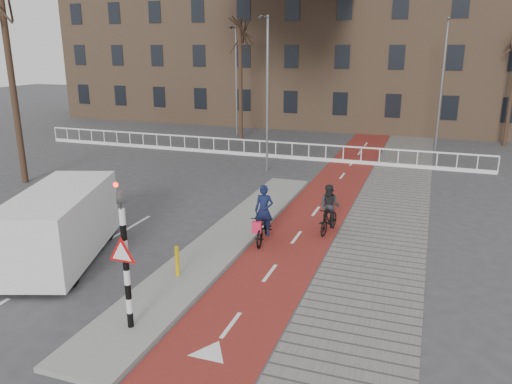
% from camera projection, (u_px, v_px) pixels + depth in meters
% --- Properties ---
extents(ground, '(120.00, 120.00, 0.00)m').
position_uv_depth(ground, '(193.00, 296.00, 13.25)').
color(ground, '#38383A').
rests_on(ground, ground).
extents(bike_lane, '(2.50, 60.00, 0.01)m').
position_uv_depth(bike_lane, '(326.00, 198.00, 21.81)').
color(bike_lane, maroon).
rests_on(bike_lane, ground).
extents(sidewalk, '(3.00, 60.00, 0.01)m').
position_uv_depth(sidewalk, '(392.00, 204.00, 20.91)').
color(sidewalk, slate).
rests_on(sidewalk, ground).
extents(curb_island, '(1.80, 16.00, 0.12)m').
position_uv_depth(curb_island, '(227.00, 238.00, 17.07)').
color(curb_island, gray).
rests_on(curb_island, ground).
extents(traffic_signal, '(0.80, 0.80, 3.68)m').
position_uv_depth(traffic_signal, '(125.00, 252.00, 11.05)').
color(traffic_signal, black).
rests_on(traffic_signal, curb_island).
extents(bollard, '(0.12, 0.12, 0.88)m').
position_uv_depth(bollard, '(177.00, 261.00, 14.05)').
color(bollard, '#DDB80C').
rests_on(bollard, curb_island).
extents(cyclist_near, '(0.86, 1.95, 1.96)m').
position_uv_depth(cyclist_near, '(264.00, 223.00, 16.74)').
color(cyclist_near, black).
rests_on(cyclist_near, bike_lane).
extents(cyclist_far, '(0.81, 1.65, 1.75)m').
position_uv_depth(cyclist_far, '(329.00, 213.00, 17.54)').
color(cyclist_far, black).
rests_on(cyclist_far, bike_lane).
extents(van, '(3.62, 5.52, 2.21)m').
position_uv_depth(van, '(60.00, 225.00, 15.16)').
color(van, silver).
rests_on(van, ground).
extents(railing, '(28.00, 0.10, 0.99)m').
position_uv_depth(railing, '(244.00, 150.00, 30.13)').
color(railing, silver).
rests_on(railing, ground).
extents(townhouse_row, '(46.00, 10.00, 15.90)m').
position_uv_depth(townhouse_row, '(331.00, 28.00, 40.94)').
color(townhouse_row, '#7F6047').
rests_on(townhouse_row, ground).
extents(tree_left, '(0.30, 0.30, 9.55)m').
position_uv_depth(tree_left, '(12.00, 82.00, 22.97)').
color(tree_left, black).
rests_on(tree_left, ground).
extents(tree_mid, '(0.28, 0.28, 8.16)m').
position_uv_depth(tree_mid, '(241.00, 80.00, 34.53)').
color(tree_mid, black).
rests_on(tree_mid, ground).
extents(streetlight_near, '(0.12, 0.12, 7.82)m').
position_uv_depth(streetlight_near, '(267.00, 96.00, 25.34)').
color(streetlight_near, slate).
rests_on(streetlight_near, ground).
extents(streetlight_left, '(0.12, 0.12, 7.71)m').
position_uv_depth(streetlight_left, '(236.00, 82.00, 35.86)').
color(streetlight_left, slate).
rests_on(streetlight_left, ground).
extents(streetlight_right, '(0.12, 0.12, 8.00)m').
position_uv_depth(streetlight_right, '(442.00, 86.00, 30.68)').
color(streetlight_right, slate).
rests_on(streetlight_right, ground).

